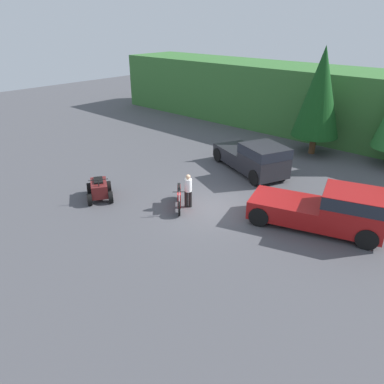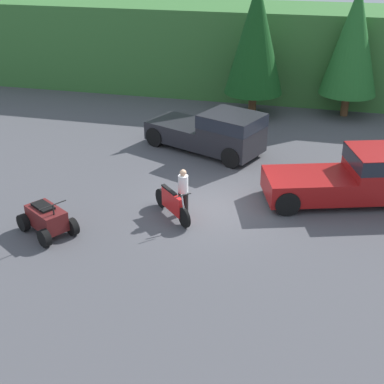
{
  "view_description": "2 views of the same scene",
  "coord_description": "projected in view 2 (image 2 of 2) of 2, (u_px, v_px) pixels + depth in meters",
  "views": [
    {
      "loc": [
        10.41,
        -12.79,
        8.57
      ],
      "look_at": [
        -0.58,
        -0.76,
        0.95
      ],
      "focal_mm": 35.0,
      "sensor_mm": 36.0,
      "label": 1
    },
    {
      "loc": [
        3.42,
        -16.98,
        9.29
      ],
      "look_at": [
        -0.58,
        -0.76,
        0.95
      ],
      "focal_mm": 50.0,
      "sensor_mm": 36.0,
      "label": 2
    }
  ],
  "objects": [
    {
      "name": "rider_person",
      "position": [
        183.0,
        190.0,
        18.84
      ],
      "size": [
        0.5,
        0.5,
        1.73
      ],
      "rotation": [
        0.0,
        0.0,
        -0.92
      ],
      "color": "black",
      "rests_on": "ground_plane"
    },
    {
      "name": "quad_atv",
      "position": [
        47.0,
        219.0,
        17.85
      ],
      "size": [
        2.35,
        2.12,
        1.27
      ],
      "rotation": [
        0.0,
        0.0,
        -0.56
      ],
      "color": "black",
      "rests_on": "ground_plane"
    },
    {
      "name": "pickup_truck_red",
      "position": [
        360.0,
        175.0,
        19.74
      ],
      "size": [
        6.04,
        3.74,
        1.99
      ],
      "rotation": [
        0.0,
        0.0,
        0.31
      ],
      "color": "maroon",
      "rests_on": "ground_plane"
    },
    {
      "name": "tree_mid_left",
      "position": [
        353.0,
        40.0,
        27.4
      ],
      "size": [
        3.01,
        3.01,
        6.83
      ],
      "color": "brown",
      "rests_on": "ground_plane"
    },
    {
      "name": "dirt_bike",
      "position": [
        172.0,
        204.0,
        18.82
      ],
      "size": [
        1.77,
        1.79,
        1.21
      ],
      "rotation": [
        0.0,
        0.0,
        -0.79
      ],
      "color": "black",
      "rests_on": "ground_plane"
    },
    {
      "name": "pickup_truck_second",
      "position": [
        215.0,
        131.0,
        23.95
      ],
      "size": [
        5.81,
        4.01,
        1.99
      ],
      "rotation": [
        0.0,
        0.0,
        -0.39
      ],
      "color": "#232328",
      "rests_on": "ground_plane"
    },
    {
      "name": "hillside_backdrop",
      "position": [
        267.0,
        50.0,
        32.4
      ],
      "size": [
        44.0,
        6.0,
        5.07
      ],
      "color": "#387033",
      "rests_on": "ground_plane"
    },
    {
      "name": "tree_left",
      "position": [
        256.0,
        37.0,
        27.42
      ],
      "size": [
        3.11,
        3.11,
        7.06
      ],
      "color": "brown",
      "rests_on": "ground_plane"
    },
    {
      "name": "ground_plane",
      "position": [
        212.0,
        208.0,
        19.63
      ],
      "size": [
        80.0,
        80.0,
        0.0
      ],
      "primitive_type": "plane",
      "color": "#4C4C51"
    }
  ]
}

